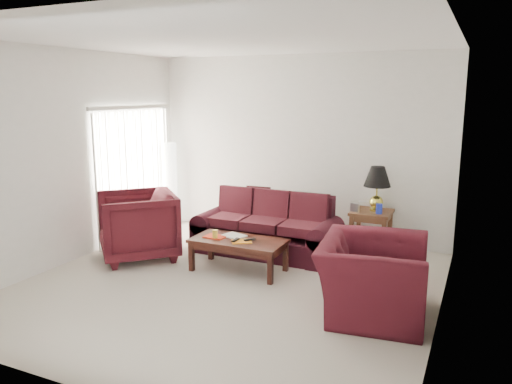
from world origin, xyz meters
TOP-DOWN VIEW (x-y plane):
  - floor at (0.00, 0.00)m, footprint 5.00×5.00m
  - blinds at (-2.42, 1.30)m, footprint 0.10×2.00m
  - sofa at (-0.07, 1.37)m, footprint 2.23×1.10m
  - throw_pillow at (-0.51, 2.03)m, footprint 0.40×0.21m
  - end_table at (1.34, 2.12)m, footprint 0.59×0.59m
  - table_lamp at (1.39, 2.17)m, footprint 0.52×0.52m
  - clock at (1.12, 1.96)m, footprint 0.14×0.08m
  - blue_canister at (1.47, 1.98)m, footprint 0.11×0.11m
  - picture_frame at (1.17, 2.35)m, footprint 0.19×0.21m
  - floor_lamp at (-2.33, 2.20)m, footprint 0.26×0.26m
  - armchair_left at (-1.70, 0.41)m, footprint 1.51×1.51m
  - armchair_right at (1.81, -0.05)m, footprint 1.25×1.39m
  - coffee_table at (-0.11, 0.53)m, footprint 1.41×1.01m
  - magazine_red at (-0.45, 0.49)m, footprint 0.30×0.23m
  - magazine_white at (-0.23, 0.63)m, footprint 0.36×0.31m
  - magazine_orange at (-0.02, 0.44)m, footprint 0.32×0.30m
  - remote_a at (-0.10, 0.41)m, footprint 0.05×0.16m
  - remote_b at (0.07, 0.51)m, footprint 0.14×0.16m
  - yellow_glass at (-0.41, 0.42)m, footprint 0.09×0.09m

SIDE VIEW (x-z plane):
  - floor at x=0.00m, z-range 0.00..0.00m
  - coffee_table at x=-0.11m, z-range 0.00..0.45m
  - end_table at x=1.34m, z-range 0.00..0.64m
  - armchair_right at x=1.81m, z-range 0.00..0.83m
  - sofa at x=-0.07m, z-range 0.00..0.89m
  - magazine_orange at x=-0.02m, z-range 0.45..0.46m
  - magazine_red at x=-0.45m, z-range 0.45..0.46m
  - magazine_white at x=-0.23m, z-range 0.45..0.46m
  - remote_b at x=0.07m, z-range 0.46..0.48m
  - remote_a at x=-0.10m, z-range 0.46..0.48m
  - armchair_left at x=-1.70m, z-range 0.00..0.98m
  - yellow_glass at x=-0.41m, z-range 0.45..0.57m
  - throw_pillow at x=-0.51m, z-range 0.49..0.89m
  - clock at x=1.12m, z-range 0.64..0.77m
  - blue_canister at x=1.47m, z-range 0.64..0.79m
  - picture_frame at x=1.17m, z-range 0.70..0.75m
  - floor_lamp at x=-2.33m, z-range 0.00..1.53m
  - table_lamp at x=1.39m, z-range 0.64..1.31m
  - blinds at x=-2.42m, z-range 0.00..2.16m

